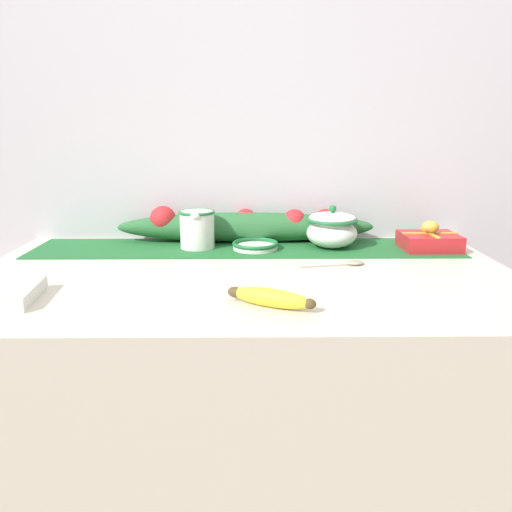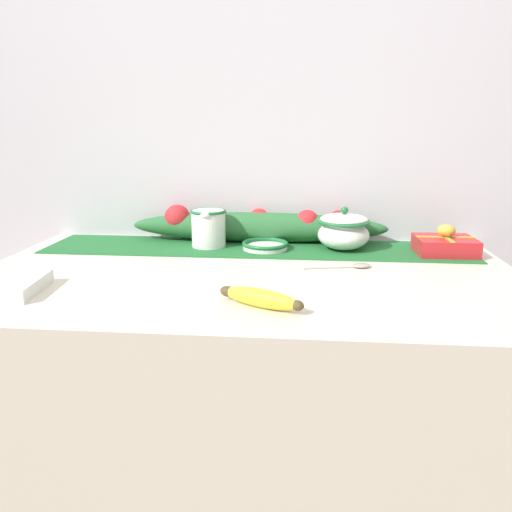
# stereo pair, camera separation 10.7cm
# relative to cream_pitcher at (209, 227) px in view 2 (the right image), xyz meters

# --- Properties ---
(countertop) EXTENTS (1.23, 0.71, 0.91)m
(countertop) POSITION_rel_cream_pitcher_xyz_m (0.13, -0.24, -0.51)
(countertop) COLOR beige
(countertop) RESTS_ON ground_plane
(back_wall) EXTENTS (2.03, 0.04, 2.40)m
(back_wall) POSITION_rel_cream_pitcher_xyz_m (0.13, 0.14, 0.23)
(back_wall) COLOR silver
(back_wall) RESTS_ON ground_plane
(table_runner) EXTENTS (1.14, 0.23, 0.00)m
(table_runner) POSITION_rel_cream_pitcher_xyz_m (0.13, -0.00, -0.06)
(table_runner) COLOR #236B33
(table_runner) RESTS_ON countertop
(cream_pitcher) EXTENTS (0.10, 0.11, 0.10)m
(cream_pitcher) POSITION_rel_cream_pitcher_xyz_m (0.00, 0.00, 0.00)
(cream_pitcher) COLOR white
(cream_pitcher) RESTS_ON countertop
(sugar_bowl) EXTENTS (0.14, 0.14, 0.11)m
(sugar_bowl) POSITION_rel_cream_pitcher_xyz_m (0.36, -0.00, -0.00)
(sugar_bowl) COLOR white
(sugar_bowl) RESTS_ON countertop
(small_dish) EXTENTS (0.12, 0.12, 0.02)m
(small_dish) POSITION_rel_cream_pitcher_xyz_m (0.16, -0.02, -0.04)
(small_dish) COLOR white
(small_dish) RESTS_ON countertop
(banana) EXTENTS (0.17, 0.10, 0.03)m
(banana) POSITION_rel_cream_pitcher_xyz_m (0.18, -0.45, -0.04)
(banana) COLOR yellow
(banana) RESTS_ON countertop
(spoon) EXTENTS (0.16, 0.05, 0.01)m
(spoon) POSITION_rel_cream_pitcher_xyz_m (0.38, -0.17, -0.05)
(spoon) COLOR #A89E89
(spoon) RESTS_ON countertop
(napkin_stack) EXTENTS (0.16, 0.16, 0.03)m
(napkin_stack) POSITION_rel_cream_pitcher_xyz_m (-0.34, -0.42, -0.04)
(napkin_stack) COLOR white
(napkin_stack) RESTS_ON countertop
(gift_box) EXTENTS (0.15, 0.13, 0.08)m
(gift_box) POSITION_rel_cream_pitcher_xyz_m (0.62, -0.02, -0.03)
(gift_box) COLOR red
(gift_box) RESTS_ON countertop
(poinsettia_garland) EXTENTS (0.73, 0.09, 0.10)m
(poinsettia_garland) POSITION_rel_cream_pitcher_xyz_m (0.12, 0.07, -0.01)
(poinsettia_garland) COLOR #2D6B38
(poinsettia_garland) RESTS_ON countertop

